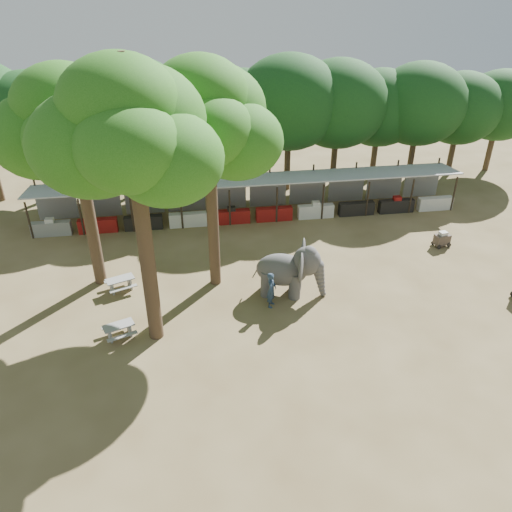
{
  "coord_description": "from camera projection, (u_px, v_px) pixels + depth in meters",
  "views": [
    {
      "loc": [
        -4.23,
        -16.19,
        14.4
      ],
      "look_at": [
        -1.0,
        5.0,
        2.0
      ],
      "focal_mm": 35.0,
      "sensor_mm": 36.0,
      "label": 1
    }
  ],
  "objects": [
    {
      "name": "yard_tree_back",
      "position": [
        205.0,
        120.0,
        22.23
      ],
      "size": [
        7.1,
        6.9,
        11.36
      ],
      "color": "#332316",
      "rests_on": "ground"
    },
    {
      "name": "cart_back",
      "position": [
        442.0,
        239.0,
        29.58
      ],
      "size": [
        1.06,
        0.8,
        0.94
      ],
      "rotation": [
        0.0,
        0.0,
        0.18
      ],
      "color": "#3A2F28",
      "rests_on": "ground"
    },
    {
      "name": "handler",
      "position": [
        271.0,
        290.0,
        24.07
      ],
      "size": [
        0.68,
        0.79,
        1.86
      ],
      "primitive_type": "imported",
      "rotation": [
        0.0,
        0.0,
        1.15
      ],
      "color": "#26384C",
      "rests_on": "ground"
    },
    {
      "name": "ground",
      "position": [
        296.0,
        351.0,
        21.62
      ],
      "size": [
        100.0,
        100.0,
        0.0
      ],
      "primitive_type": "plane",
      "color": "brown",
      "rests_on": "ground"
    },
    {
      "name": "picnic_table_far",
      "position": [
        120.0,
        283.0,
        25.5
      ],
      "size": [
        1.75,
        1.67,
        0.7
      ],
      "rotation": [
        0.0,
        0.0,
        0.37
      ],
      "color": "gray",
      "rests_on": "ground"
    },
    {
      "name": "picnic_table_near",
      "position": [
        119.0,
        329.0,
        22.25
      ],
      "size": [
        1.67,
        1.6,
        0.67
      ],
      "rotation": [
        0.0,
        0.0,
        0.36
      ],
      "color": "gray",
      "rests_on": "ground"
    },
    {
      "name": "vendor_stalls",
      "position": [
        251.0,
        199.0,
        32.87
      ],
      "size": [
        28.0,
        2.99,
        2.8
      ],
      "color": "#9B9EA2",
      "rests_on": "ground"
    },
    {
      "name": "yard_tree_left",
      "position": [
        71.0,
        127.0,
        22.48
      ],
      "size": [
        7.1,
        6.9,
        11.02
      ],
      "color": "#332316",
      "rests_on": "ground"
    },
    {
      "name": "elephant",
      "position": [
        290.0,
        270.0,
        24.82
      ],
      "size": [
        3.73,
        2.75,
        2.77
      ],
      "rotation": [
        0.0,
        0.0,
        -0.3
      ],
      "color": "#3F3D3C",
      "rests_on": "ground"
    },
    {
      "name": "yard_tree_center",
      "position": [
        128.0,
        133.0,
        18.08
      ],
      "size": [
        7.1,
        6.9,
        12.04
      ],
      "color": "#332316",
      "rests_on": "ground"
    },
    {
      "name": "backdrop_trees",
      "position": [
        240.0,
        114.0,
        35.12
      ],
      "size": [
        46.46,
        5.95,
        8.33
      ],
      "color": "#332316",
      "rests_on": "ground"
    }
  ]
}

